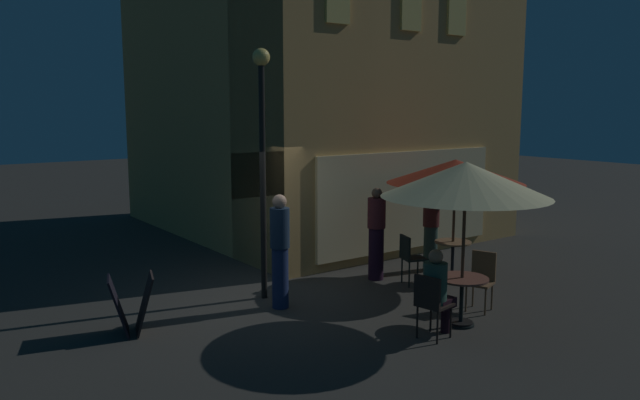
% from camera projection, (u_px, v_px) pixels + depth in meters
% --- Properties ---
extents(ground_plane, '(60.00, 60.00, 0.00)m').
position_uv_depth(ground_plane, '(270.00, 299.00, 10.51)').
color(ground_plane, '#35342F').
extents(cafe_building, '(6.96, 8.67, 7.17)m').
position_uv_depth(cafe_building, '(296.00, 92.00, 14.61)').
color(cafe_building, tan).
rests_on(cafe_building, ground).
extents(street_lamp_near_corner, '(0.29, 0.29, 4.17)m').
position_uv_depth(street_lamp_near_corner, '(262.00, 137.00, 10.16)').
color(street_lamp_near_corner, black).
rests_on(street_lamp_near_corner, ground).
extents(menu_sandwich_board, '(0.76, 0.71, 0.84)m').
position_uv_depth(menu_sandwich_board, '(131.00, 304.00, 8.84)').
color(menu_sandwich_board, black).
rests_on(menu_sandwich_board, ground).
extents(cafe_table_0, '(0.78, 0.78, 0.73)m').
position_uv_depth(cafe_table_0, '(462.00, 289.00, 9.17)').
color(cafe_table_0, black).
rests_on(cafe_table_0, ground).
extents(cafe_table_1, '(0.68, 0.68, 0.76)m').
position_uv_depth(cafe_table_1, '(453.00, 253.00, 11.51)').
color(cafe_table_1, black).
rests_on(cafe_table_1, ground).
extents(patio_umbrella_0, '(2.46, 2.46, 2.45)m').
position_uv_depth(patio_umbrella_0, '(466.00, 180.00, 8.92)').
color(patio_umbrella_0, black).
rests_on(patio_umbrella_0, ground).
extents(patio_umbrella_1, '(2.51, 2.51, 2.29)m').
position_uv_depth(patio_umbrella_1, '(455.00, 172.00, 11.29)').
color(patio_umbrella_1, black).
rests_on(patio_umbrella_1, ground).
extents(cafe_chair_0, '(0.49, 0.49, 0.93)m').
position_uv_depth(cafe_chair_0, '(431.00, 300.00, 8.59)').
color(cafe_chair_0, black).
rests_on(cafe_chair_0, ground).
extents(cafe_chair_1, '(0.50, 0.50, 0.94)m').
position_uv_depth(cafe_chair_1, '(482.00, 276.00, 9.89)').
color(cafe_chair_1, brown).
rests_on(cafe_chair_1, ground).
extents(cafe_chair_2, '(0.51, 0.51, 0.92)m').
position_uv_depth(cafe_chair_2, '(410.00, 255.00, 11.26)').
color(cafe_chair_2, black).
rests_on(cafe_chair_2, ground).
extents(patron_seated_0, '(0.53, 0.39, 1.28)m').
position_uv_depth(patron_seated_0, '(437.00, 288.00, 8.67)').
color(patron_seated_0, black).
rests_on(patron_seated_0, ground).
extents(patron_standing_1, '(0.34, 0.34, 1.75)m').
position_uv_depth(patron_standing_1, '(376.00, 234.00, 11.58)').
color(patron_standing_1, black).
rests_on(patron_standing_1, ground).
extents(patron_standing_2, '(0.32, 0.32, 1.65)m').
position_uv_depth(patron_standing_2, '(431.00, 229.00, 12.27)').
color(patron_standing_2, '#2B443C').
rests_on(patron_standing_2, ground).
extents(patron_standing_3, '(0.31, 0.31, 1.86)m').
position_uv_depth(patron_standing_3, '(280.00, 250.00, 9.92)').
color(patron_standing_3, navy).
rests_on(patron_standing_3, ground).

